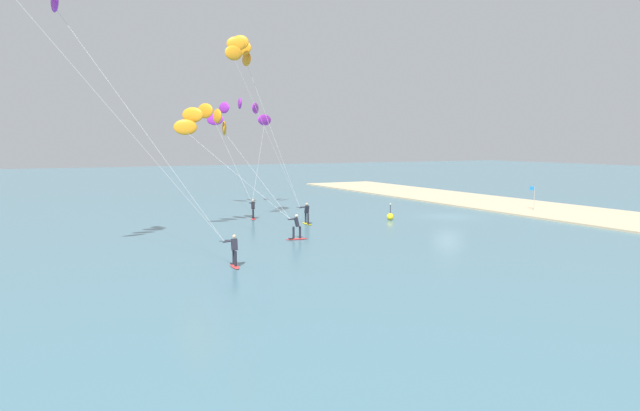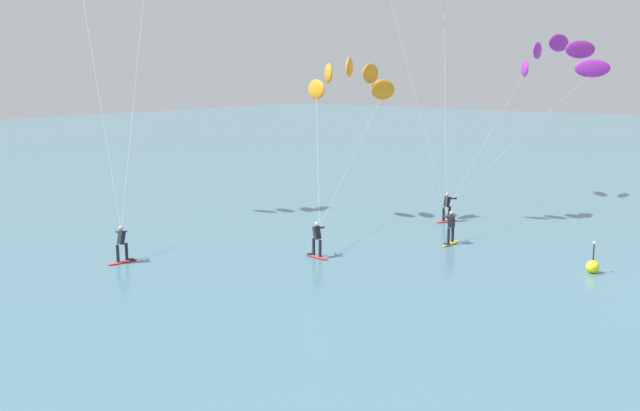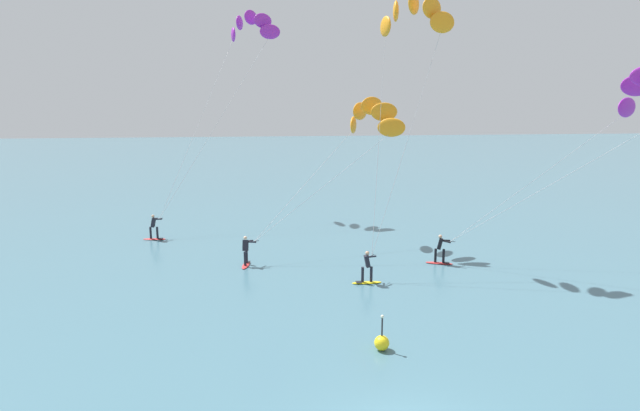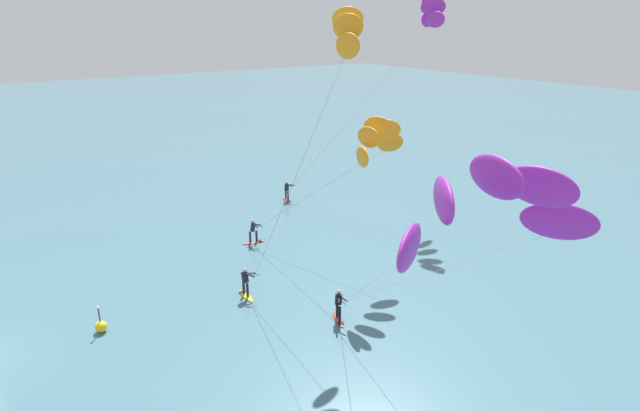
% 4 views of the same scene
% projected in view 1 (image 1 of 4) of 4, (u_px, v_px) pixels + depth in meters
% --- Properties ---
extents(ground_plane, '(240.00, 240.00, 0.00)m').
position_uv_depth(ground_plane, '(448.00, 217.00, 48.99)').
color(ground_plane, '#426B7A').
extents(sand_strip, '(80.00, 10.93, 0.16)m').
position_uv_depth(sand_strip, '(540.00, 209.00, 54.01)').
color(sand_strip, tan).
rests_on(sand_strip, ground).
extents(kitesurfer_nearshore, '(5.91, 6.04, 14.61)m').
position_uv_depth(kitesurfer_nearshore, '(244.00, 58.00, 43.84)').
color(kitesurfer_nearshore, yellow).
rests_on(kitesurfer_nearshore, ground).
extents(kitesurfer_mid_water, '(9.73, 7.06, 9.22)m').
position_uv_depth(kitesurfer_mid_water, '(209.00, 124.00, 41.44)').
color(kitesurfer_mid_water, red).
rests_on(kitesurfer_mid_water, ground).
extents(kitesurfer_downwind, '(12.10, 6.42, 10.77)m').
position_uv_depth(kitesurfer_downwind, '(240.00, 115.00, 55.69)').
color(kitesurfer_downwind, red).
rests_on(kitesurfer_downwind, ground).
extents(marker_buoy, '(0.56, 0.56, 1.38)m').
position_uv_depth(marker_buoy, '(390.00, 216.00, 46.78)').
color(marker_buoy, yellow).
rests_on(marker_buoy, ground).
extents(beach_flag, '(0.57, 0.05, 2.20)m').
position_uv_depth(beach_flag, '(533.00, 193.00, 52.49)').
color(beach_flag, gray).
rests_on(beach_flag, sand_strip).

